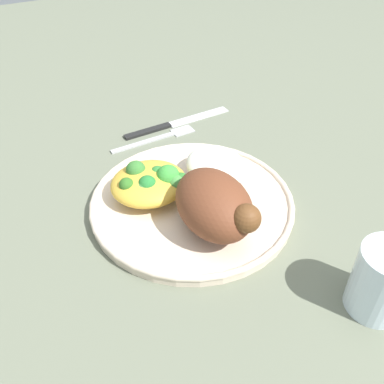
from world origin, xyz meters
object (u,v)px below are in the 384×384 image
Objects in this scene: knife at (169,124)px; water_glass at (383,281)px; mac_cheese_with_broccoli at (151,182)px; fork at (158,138)px; plate at (192,203)px; rice_pile at (216,166)px; roasted_chicken at (215,205)px.

water_glass is at bearing 6.11° from knife.
mac_cheese_with_broccoli is 0.15m from fork.
plate is 0.20m from knife.
knife is (-0.16, 0.10, -0.03)m from mac_cheese_with_broccoli.
mac_cheese_with_broccoli is at bearing -25.42° from fork.
fork is at bearing -168.76° from water_glass.
fork is at bearing -169.77° from rice_pile.
roasted_chicken is 0.23m from fork.
roasted_chicken is 0.84× the size of fork.
rice_pile is 0.47× the size of knife.
fork is (-0.23, 0.02, -0.05)m from roasted_chicken.
rice_pile is at bearing -168.17° from water_glass.
roasted_chicken is 0.10m from rice_pile.
knife is at bearing 130.87° from fork.
fork is 0.75× the size of knife.
roasted_chicken is 1.57× the size of water_glass.
roasted_chicken reaches higher than mac_cheese_with_broccoli.
mac_cheese_with_broccoli is 0.51× the size of knife.
roasted_chicken reaches higher than plate.
rice_pile is at bearing -2.20° from knife.
water_glass is at bearing 32.02° from roasted_chicken.
rice_pile is 0.25m from water_glass.
mac_cheese_with_broccoli is 0.68× the size of fork.
mac_cheese_with_broccoli reaches higher than fork.
rice_pile is (-0.03, 0.05, 0.02)m from plate.
plate is at bearing -7.74° from fork.
mac_cheese_with_broccoli is 1.28× the size of water_glass.
mac_cheese_with_broccoli is at bearing -154.56° from roasted_chicken.
water_glass reaches higher than rice_pile.
mac_cheese_with_broccoli is (-0.09, -0.04, -0.02)m from roasted_chicken.
knife is (-0.25, 0.05, -0.05)m from roasted_chicken.
roasted_chicken is 1.23× the size of mac_cheese_with_broccoli.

